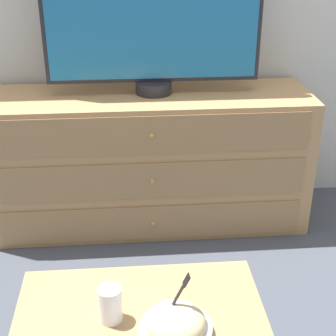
{
  "coord_description": "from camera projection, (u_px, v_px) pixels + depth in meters",
  "views": [
    {
      "loc": [
        -0.24,
        -2.64,
        1.47
      ],
      "look_at": [
        -0.12,
        -1.18,
        0.75
      ],
      "focal_mm": 55.0,
      "sensor_mm": 36.0,
      "label": 1
    }
  ],
  "objects": [
    {
      "name": "ground_plane",
      "position": [
        172.0,
        194.0,
        3.03
      ],
      "size": [
        12.0,
        12.0,
        0.0
      ],
      "primitive_type": "plane",
      "color": "#474C56"
    },
    {
      "name": "tv",
      "position": [
        153.0,
        15.0,
        2.34
      ],
      "size": [
        1.01,
        0.18,
        0.72
      ],
      "color": "#232328",
      "rests_on": "dresser"
    },
    {
      "name": "takeout_bowl",
      "position": [
        176.0,
        325.0,
        1.44
      ],
      "size": [
        0.21,
        0.21,
        0.18
      ],
      "color": "silver",
      "rests_on": "coffee_table"
    },
    {
      "name": "drink_cup",
      "position": [
        110.0,
        306.0,
        1.49
      ],
      "size": [
        0.07,
        0.07,
        0.11
      ],
      "color": "white",
      "rests_on": "coffee_table"
    },
    {
      "name": "dresser",
      "position": [
        150.0,
        160.0,
        2.63
      ],
      "size": [
        1.59,
        0.48,
        0.7
      ],
      "color": "tan",
      "rests_on": "ground_plane"
    }
  ]
}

